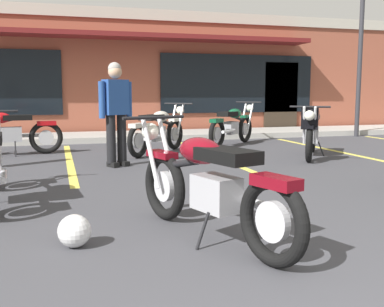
# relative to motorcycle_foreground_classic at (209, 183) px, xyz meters

# --- Properties ---
(ground_plane) EXTENTS (80.00, 80.00, 0.00)m
(ground_plane) POSITION_rel_motorcycle_foreground_classic_xyz_m (0.34, 0.96, -0.46)
(ground_plane) COLOR #3D3D42
(sidewalk_kerb) EXTENTS (22.00, 1.80, 0.14)m
(sidewalk_kerb) POSITION_rel_motorcycle_foreground_classic_xyz_m (0.34, 8.35, -0.39)
(sidewalk_kerb) COLOR #A8A59E
(sidewalk_kerb) RESTS_ON ground_plane
(brick_storefront_building) EXTENTS (18.60, 6.32, 3.48)m
(brick_storefront_building) POSITION_rel_motorcycle_foreground_classic_xyz_m (0.34, 12.06, 1.28)
(brick_storefront_building) COLOR brown
(brick_storefront_building) RESTS_ON ground_plane
(painted_stall_lines) EXTENTS (13.32, 4.80, 0.01)m
(painted_stall_lines) POSITION_rel_motorcycle_foreground_classic_xyz_m (0.34, 4.75, -0.46)
(painted_stall_lines) COLOR #DBCC4C
(painted_stall_lines) RESTS_ON ground_plane
(motorcycle_foreground_classic) EXTENTS (0.99, 2.04, 0.98)m
(motorcycle_foreground_classic) POSITION_rel_motorcycle_foreground_classic_xyz_m (0.00, 0.00, 0.00)
(motorcycle_foreground_classic) COLOR black
(motorcycle_foreground_classic) RESTS_ON ground_plane
(motorcycle_red_sportbike) EXTENTS (1.70, 1.60, 0.98)m
(motorcycle_red_sportbike) POSITION_rel_motorcycle_foreground_classic_xyz_m (2.66, 6.25, 0.00)
(motorcycle_red_sportbike) COLOR black
(motorcycle_red_sportbike) RESTS_ON ground_plane
(motorcycle_black_cruiser) EXTENTS (1.59, 1.71, 0.98)m
(motorcycle_black_cruiser) POSITION_rel_motorcycle_foreground_classic_xyz_m (0.74, 5.35, 0.00)
(motorcycle_black_cruiser) COLOR black
(motorcycle_black_cruiser) RESTS_ON ground_plane
(motorcycle_silver_naked) EXTENTS (1.40, 1.84, 0.98)m
(motorcycle_silver_naked) POSITION_rel_motorcycle_foreground_classic_xyz_m (3.31, 3.95, 0.07)
(motorcycle_silver_naked) COLOR black
(motorcycle_silver_naked) RESTS_ON ground_plane
(motorcycle_green_cafe_racer) EXTENTS (2.11, 0.66, 0.98)m
(motorcycle_green_cafe_racer) POSITION_rel_motorcycle_foreground_classic_xyz_m (-2.12, 5.85, 0.00)
(motorcycle_green_cafe_racer) COLOR black
(motorcycle_green_cafe_racer) RESTS_ON ground_plane
(person_in_shorts_foreground) EXTENTS (0.59, 0.39, 1.68)m
(person_in_shorts_foreground) POSITION_rel_motorcycle_foreground_classic_xyz_m (-0.25, 3.97, 0.49)
(person_in_shorts_foreground) COLOR black
(person_in_shorts_foreground) RESTS_ON ground_plane
(helmet_on_pavement) EXTENTS (0.26, 0.26, 0.26)m
(helmet_on_pavement) POSITION_rel_motorcycle_foreground_classic_xyz_m (-1.07, 0.09, -0.33)
(helmet_on_pavement) COLOR silver
(helmet_on_pavement) RESTS_ON ground_plane
(parking_lot_lamp_post) EXTENTS (0.24, 0.76, 4.74)m
(parking_lot_lamp_post) POSITION_rel_motorcycle_foreground_classic_xyz_m (6.69, 7.14, 2.63)
(parking_lot_lamp_post) COLOR #2D2D33
(parking_lot_lamp_post) RESTS_ON ground_plane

